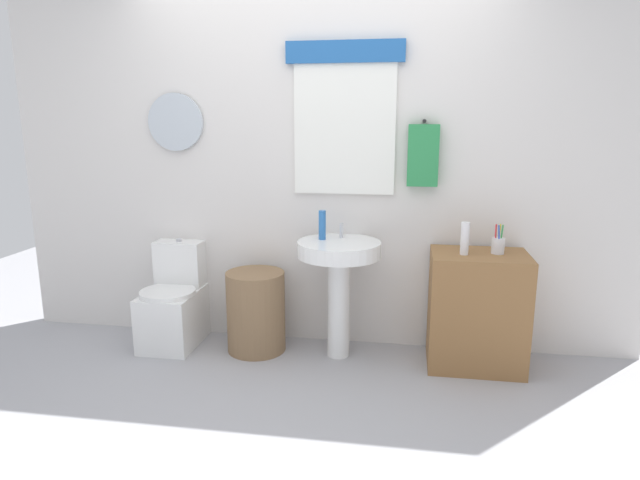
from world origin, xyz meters
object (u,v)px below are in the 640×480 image
pedestal_sink (339,269)px  soap_bottle (322,225)px  wooden_cabinet (477,310)px  toothbrush_cup (498,245)px  toilet (174,305)px  lotion_bottle (465,238)px  laundry_hamper (256,311)px

pedestal_sink → soap_bottle: 0.31m
wooden_cabinet → pedestal_sink: bearing=-180.0°
toothbrush_cup → toilet: bearing=179.7°
wooden_cabinet → lotion_bottle: size_ratio=3.66×
toilet → laundry_hamper: 0.61m
wooden_cabinet → lotion_bottle: (-0.11, -0.04, 0.48)m
laundry_hamper → soap_bottle: bearing=6.3°
pedestal_sink → wooden_cabinet: (0.90, 0.00, -0.23)m
laundry_hamper → pedestal_sink: pedestal_sink is taller
laundry_hamper → wooden_cabinet: 1.47m
wooden_cabinet → toothbrush_cup: toothbrush_cup is taller
pedestal_sink → soap_bottle: size_ratio=4.10×
toilet → pedestal_sink: size_ratio=0.93×
wooden_cabinet → soap_bottle: size_ratio=3.87×
toilet → wooden_cabinet: bearing=-0.9°
lotion_bottle → wooden_cabinet: bearing=20.8°
laundry_hamper → wooden_cabinet: size_ratio=0.75×
soap_bottle → laundry_hamper: bearing=-173.7°
pedestal_sink → toothbrush_cup: (1.00, 0.02, 0.20)m
soap_bottle → toothbrush_cup: size_ratio=1.05×
laundry_hamper → toothbrush_cup: (1.57, 0.02, 0.52)m
toilet → laundry_hamper: size_ratio=1.32×
laundry_hamper → pedestal_sink: bearing=-0.0°
toilet → lotion_bottle: (1.97, -0.07, 0.57)m
wooden_cabinet → lotion_bottle: lotion_bottle is taller
toilet → toothbrush_cup: (2.18, -0.01, 0.52)m
laundry_hamper → toothbrush_cup: toothbrush_cup is taller
soap_bottle → toothbrush_cup: (1.12, -0.03, -0.09)m
pedestal_sink → wooden_cabinet: size_ratio=1.06×
laundry_hamper → toothbrush_cup: 1.66m
soap_bottle → toothbrush_cup: bearing=-1.5°
soap_bottle → pedestal_sink: bearing=-22.6°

